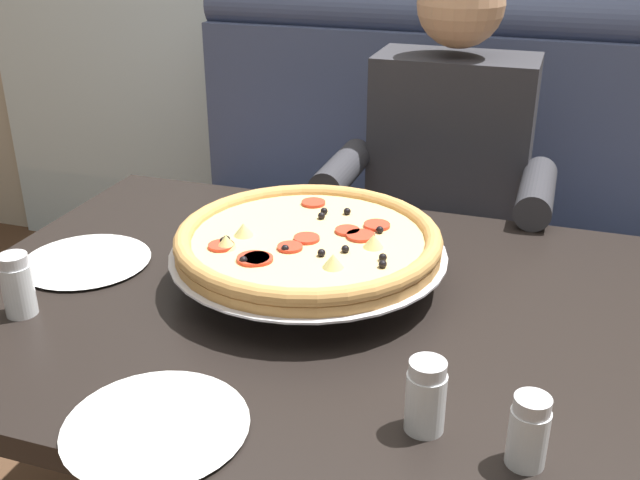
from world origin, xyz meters
The scene contains 10 objects.
booth_bench centered at (0.00, 0.94, 0.40)m, with size 1.52×0.78×1.13m.
dining_table centered at (0.00, 0.00, 0.65)m, with size 1.32×0.95×0.73m.
diner_main centered at (0.11, 0.68, 0.71)m, with size 0.54×0.64×1.27m.
pizza centered at (-0.04, 0.06, 0.81)m, with size 0.50×0.50×0.12m.
shaker_oregano centered at (-0.46, -0.20, 0.77)m, with size 0.05×0.05×0.11m.
shaker_pepper_flakes centered at (0.38, -0.31, 0.77)m, with size 0.05×0.05×0.10m.
shaker_parmesan centered at (0.25, -0.28, 0.77)m, with size 0.05×0.05×0.11m.
plate_near_left centered at (-0.09, -0.40, 0.74)m, with size 0.25×0.25×0.02m.
plate_near_right centered at (-0.47, 0.00, 0.74)m, with size 0.25×0.25×0.02m.
patio_chair centered at (-1.52, 2.05, 0.52)m, with size 0.40×0.40×0.86m.
Camera 1 is at (0.37, -1.08, 1.37)m, focal length 41.82 mm.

